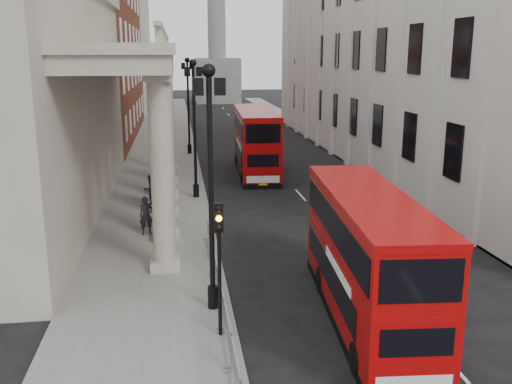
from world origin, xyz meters
The scene contains 19 objects.
ground centered at (0.00, 0.00, 0.00)m, with size 260.00×260.00×0.00m, color black.
sidewalk_west centered at (-3.00, 30.00, 0.06)m, with size 6.00×140.00×0.12m, color slate.
sidewalk_east centered at (13.50, 30.00, 0.06)m, with size 3.00×140.00×0.12m, color slate.
kerb centered at (-0.05, 30.00, 0.07)m, with size 0.20×140.00×0.14m, color slate.
portico_building centered at (-10.50, 18.00, 6.00)m, with size 9.00×28.00×12.00m, color gray.
brick_building centered at (-10.50, 48.00, 11.00)m, with size 9.00×32.00×22.00m, color maroon.
west_building_far centered at (-10.50, 80.00, 10.00)m, with size 9.00×30.00×20.00m, color gray.
east_building centered at (16.00, 32.00, 12.50)m, with size 8.00×55.00×25.00m, color beige.
monument_column centered at (6.00, 92.00, 15.98)m, with size 8.00×8.00×54.20m.
lamp_post_south centered at (-0.60, 4.00, 4.91)m, with size 1.05×0.44×8.32m.
lamp_post_mid centered at (-0.60, 20.00, 4.91)m, with size 1.05×0.44×8.32m.
lamp_post_north centered at (-0.60, 36.00, 4.91)m, with size 1.05×0.44×8.32m.
traffic_light centered at (-0.50, 1.98, 3.11)m, with size 0.28×0.33×4.30m.
crowd_barriers centered at (-0.35, 2.23, 0.67)m, with size 0.50×18.75×1.10m.
bus_near centered at (4.46, 2.75, 2.25)m, with size 3.15×10.13×4.31m.
bus_far centered at (4.14, 27.35, 2.47)m, with size 3.16×11.05×4.72m.
pedestrian_a centered at (-3.27, 12.79, 1.06)m, with size 0.68×0.45×1.88m, color black.
pedestrian_b centered at (-3.31, 18.62, 1.00)m, with size 0.85×0.66×1.75m, color black.
pedestrian_c centered at (-2.81, 20.07, 1.01)m, with size 0.87×0.56×1.77m, color black.
Camera 1 is at (-1.65, -14.39, 8.73)m, focal length 40.00 mm.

